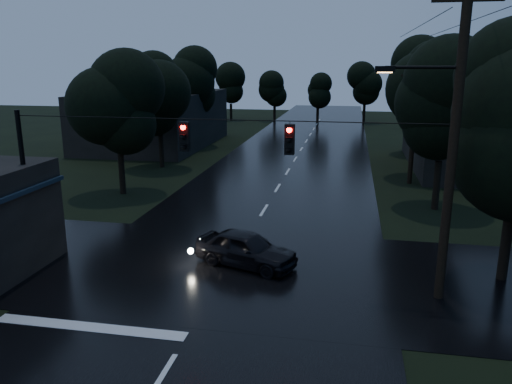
% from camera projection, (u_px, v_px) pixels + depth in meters
% --- Properties ---
extents(main_road, '(12.00, 120.00, 0.02)m').
position_uv_depth(main_road, '(288.00, 172.00, 36.15)').
color(main_road, black).
rests_on(main_road, ground).
extents(cross_street, '(60.00, 9.00, 0.02)m').
position_uv_depth(cross_street, '(228.00, 269.00, 19.02)').
color(cross_street, black).
rests_on(cross_street, ground).
extents(building_far_right, '(10.00, 14.00, 4.40)m').
position_uv_depth(building_far_right, '(483.00, 139.00, 36.87)').
color(building_far_right, black).
rests_on(building_far_right, ground).
extents(building_far_left, '(10.00, 16.00, 5.00)m').
position_uv_depth(building_far_left, '(156.00, 119.00, 47.57)').
color(building_far_left, black).
rests_on(building_far_left, ground).
extents(utility_pole_main, '(3.50, 0.30, 10.00)m').
position_uv_depth(utility_pole_main, '(450.00, 142.00, 15.42)').
color(utility_pole_main, black).
rests_on(utility_pole_main, ground).
extents(utility_pole_far, '(2.00, 0.30, 7.50)m').
position_uv_depth(utility_pole_far, '(414.00, 124.00, 31.78)').
color(utility_pole_far, black).
rests_on(utility_pole_far, ground).
extents(anchor_pole_left, '(0.18, 0.18, 6.00)m').
position_uv_depth(anchor_pole_left, '(26.00, 191.00, 18.68)').
color(anchor_pole_left, black).
rests_on(anchor_pole_left, ground).
extents(span_signals, '(15.00, 0.37, 1.12)m').
position_uv_depth(span_signals, '(235.00, 137.00, 16.65)').
color(span_signals, black).
rests_on(span_signals, ground).
extents(tree_left_a, '(3.92, 3.92, 8.26)m').
position_uv_depth(tree_left_a, '(117.00, 106.00, 28.85)').
color(tree_left_a, black).
rests_on(tree_left_a, ground).
extents(tree_left_b, '(4.20, 4.20, 8.85)m').
position_uv_depth(tree_left_b, '(159.00, 92.00, 36.48)').
color(tree_left_b, black).
rests_on(tree_left_b, ground).
extents(tree_left_c, '(4.48, 4.48, 9.44)m').
position_uv_depth(tree_left_c, '(193.00, 82.00, 46.01)').
color(tree_left_c, black).
rests_on(tree_left_c, ground).
extents(tree_right_a, '(4.20, 4.20, 8.85)m').
position_uv_depth(tree_right_a, '(444.00, 104.00, 25.51)').
color(tree_right_a, black).
rests_on(tree_right_a, ground).
extents(tree_right_b, '(4.48, 4.48, 9.44)m').
position_uv_depth(tree_right_b, '(433.00, 89.00, 32.92)').
color(tree_right_b, black).
rests_on(tree_right_b, ground).
extents(tree_right_c, '(4.76, 4.76, 10.03)m').
position_uv_depth(tree_right_c, '(423.00, 79.00, 42.23)').
color(tree_right_c, black).
rests_on(tree_right_c, ground).
extents(car, '(4.36, 2.84, 1.38)m').
position_uv_depth(car, '(246.00, 249.00, 19.23)').
color(car, black).
rests_on(car, ground).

